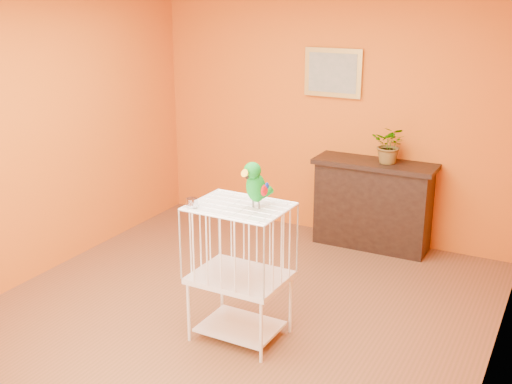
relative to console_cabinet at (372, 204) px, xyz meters
The scene contains 8 objects.
ground 2.16m from the console_cabinet, 105.24° to the right, with size 4.50×4.50×0.00m, color brown.
room_shell 2.39m from the console_cabinet, 105.24° to the right, with size 4.50×4.50×4.50m.
console_cabinet is the anchor object (origin of this frame).
potted_plant 0.62m from the console_cabinet, ahead, with size 0.34×0.38×0.30m, color #26722D.
framed_picture 1.42m from the console_cabinet, 161.65° to the left, with size 0.62×0.04×0.50m.
birdcage 2.26m from the console_cabinet, 98.29° to the right, with size 0.71×0.55×1.07m.
feed_cup 2.58m from the console_cabinet, 104.31° to the right, with size 0.09×0.09×0.06m, color silver.
parrot 2.36m from the console_cabinet, 95.21° to the right, with size 0.18×0.32×0.35m.
Camera 1 is at (2.37, -4.06, 2.59)m, focal length 45.00 mm.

